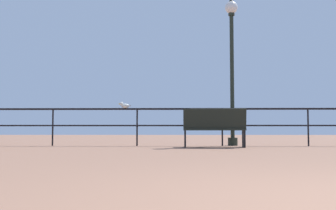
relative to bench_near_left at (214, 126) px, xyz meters
name	(u,v)px	position (x,y,z in m)	size (l,w,h in m)	color
pier_railing	(222,118)	(0.30, 0.89, 0.24)	(23.30, 0.05, 1.03)	black
bench_near_left	(214,126)	(0.00, 0.00, 0.00)	(1.57, 0.66, 0.96)	black
lamppost_center	(232,54)	(0.62, 1.17, 2.04)	(0.36, 0.36, 4.20)	black
seagull_on_rail	(125,105)	(-2.37, 0.89, 0.58)	(0.36, 0.14, 0.17)	silver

